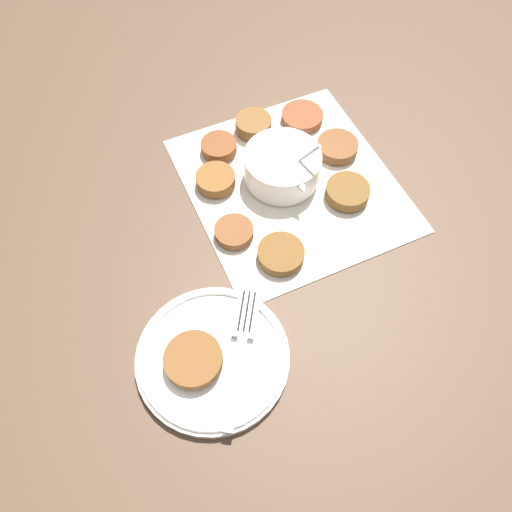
{
  "coord_description": "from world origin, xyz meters",
  "views": [
    {
      "loc": [
        0.43,
        -0.28,
        0.61
      ],
      "look_at": [
        0.12,
        -0.13,
        0.02
      ],
      "focal_mm": 35.0,
      "sensor_mm": 36.0,
      "label": 1
    }
  ],
  "objects": [
    {
      "name": "fritter_on_plate",
      "position": [
        0.22,
        -0.26,
        0.02
      ],
      "size": [
        0.07,
        0.07,
        0.01
      ],
      "color": "brown",
      "rests_on": "serving_plate"
    },
    {
      "name": "fritter_7",
      "position": [
        -0.01,
        0.07,
        0.01
      ],
      "size": [
        0.07,
        0.07,
        0.02
      ],
      "color": "brown",
      "rests_on": "napkin"
    },
    {
      "name": "napkin",
      "position": [
        0.02,
        -0.02,
        0.0
      ],
      "size": [
        0.33,
        0.31,
        0.0
      ],
      "color": "silver",
      "rests_on": "ground_plane"
    },
    {
      "name": "fritter_4",
      "position": [
        -0.09,
        0.05,
        0.01
      ],
      "size": [
        0.07,
        0.07,
        0.01
      ],
      "color": "brown",
      "rests_on": "napkin"
    },
    {
      "name": "fritter_2",
      "position": [
        0.13,
        -0.1,
        0.01
      ],
      "size": [
        0.07,
        0.07,
        0.02
      ],
      "color": "brown",
      "rests_on": "napkin"
    },
    {
      "name": "serving_plate",
      "position": [
        0.22,
        -0.24,
        0.01
      ],
      "size": [
        0.19,
        0.19,
        0.02
      ],
      "color": "white",
      "rests_on": "ground_plane"
    },
    {
      "name": "fritter_3",
      "position": [
        0.07,
        0.04,
        0.01
      ],
      "size": [
        0.07,
        0.07,
        0.02
      ],
      "color": "brown",
      "rests_on": "napkin"
    },
    {
      "name": "fritter_0",
      "position": [
        0.07,
        -0.14,
        0.01
      ],
      "size": [
        0.06,
        0.06,
        0.01
      ],
      "color": "brown",
      "rests_on": "napkin"
    },
    {
      "name": "sauce_bowl",
      "position": [
        0.0,
        -0.03,
        0.03
      ],
      "size": [
        0.13,
        0.12,
        0.09
      ],
      "color": "white",
      "rests_on": "napkin"
    },
    {
      "name": "fork",
      "position": [
        0.22,
        -0.2,
        0.02
      ],
      "size": [
        0.17,
        0.12,
        0.0
      ],
      "color": "silver",
      "rests_on": "serving_plate"
    },
    {
      "name": "fritter_5",
      "position": [
        -0.03,
        -0.13,
        0.01
      ],
      "size": [
        0.06,
        0.06,
        0.02
      ],
      "color": "brown",
      "rests_on": "napkin"
    },
    {
      "name": "fritter_6",
      "position": [
        -0.09,
        -0.1,
        0.01
      ],
      "size": [
        0.06,
        0.06,
        0.02
      ],
      "color": "brown",
      "rests_on": "napkin"
    },
    {
      "name": "ground_plane",
      "position": [
        0.0,
        0.0,
        0.0
      ],
      "size": [
        4.0,
        4.0,
        0.0
      ],
      "primitive_type": "plane",
      "color": "#4C3828"
    },
    {
      "name": "fritter_1",
      "position": [
        -0.11,
        -0.03,
        0.01
      ],
      "size": [
        0.06,
        0.06,
        0.02
      ],
      "color": "brown",
      "rests_on": "napkin"
    }
  ]
}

